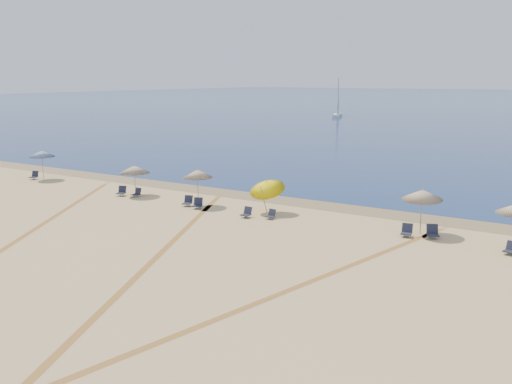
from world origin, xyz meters
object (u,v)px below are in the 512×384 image
umbrella_1 (134,169)px  chair_0 (34,176)px  chair_1 (122,191)px  chair_9 (511,249)px  chair_7 (407,231)px  umbrella_0 (42,154)px  chair_5 (247,213)px  chair_6 (271,215)px  umbrella_4 (422,195)px  chair_8 (433,232)px  umbrella_3 (267,186)px  umbrella_2 (198,174)px  chair_4 (198,204)px  chair_2 (137,193)px  chair_3 (188,201)px  sailboat_0 (338,105)px

umbrella_1 → chair_0: (-12.10, 0.35, -1.65)m
chair_1 → chair_9: bearing=-20.5°
chair_7 → chair_0: bearing=170.6°
umbrella_0 → umbrella_1: bearing=-3.8°
chair_5 → umbrella_1: bearing=174.3°
umbrella_1 → chair_0: 12.21m
umbrella_0 → chair_0: size_ratio=3.11×
chair_6 → chair_5: bearing=-156.8°
umbrella_0 → umbrella_4: umbrella_4 is taller
chair_5 → chair_7: bearing=7.1°
chair_7 → chair_8: size_ratio=0.84×
umbrella_3 → chair_1: bearing=-175.2°
umbrella_2 → chair_4: bearing=-55.4°
umbrella_3 → chair_2: (-10.64, -0.70, -1.49)m
umbrella_3 → chair_0: umbrella_3 is taller
chair_3 → chair_2: bearing=160.3°
chair_2 → chair_9: bearing=1.4°
chair_6 → chair_9: chair_9 is taller
chair_3 → umbrella_3: bearing=-4.9°
chair_4 → chair_9: chair_4 is taller
umbrella_2 → chair_8: bearing=1.4°
umbrella_4 → chair_4: (-14.41, -1.62, -1.93)m
umbrella_0 → chair_7: size_ratio=3.37×
chair_3 → chair_6: bearing=-16.4°
chair_1 → umbrella_3: bearing=-15.5°
umbrella_3 → chair_5: bearing=-106.4°
chair_0 → umbrella_2: bearing=-19.4°
umbrella_1 → chair_2: 1.77m
chair_0 → chair_8: (33.83, -0.19, 0.02)m
chair_2 → chair_7: chair_7 is taller
umbrella_4 → chair_0: umbrella_4 is taller
umbrella_0 → chair_7: bearing=-1.8°
chair_0 → chair_6: (24.19, -1.14, -0.05)m
chair_8 → chair_1: bearing=157.7°
chair_2 → chair_3: 5.03m
umbrella_4 → chair_9: (4.83, -1.39, -1.96)m
chair_0 → chair_7: size_ratio=1.09×
sailboat_0 → chair_0: bearing=-100.3°
umbrella_3 → chair_8: (10.63, -0.20, -1.45)m
chair_6 → chair_3: bearing=-175.9°
chair_6 → chair_8: chair_8 is taller
chair_1 → chair_4: 7.32m
umbrella_4 → chair_4: umbrella_4 is taller
umbrella_4 → chair_3: (-15.44, -1.38, -1.94)m
umbrella_0 → sailboat_0: sailboat_0 is taller
umbrella_4 → chair_0: size_ratio=3.15×
chair_9 → chair_6: bearing=-164.7°
umbrella_4 → sailboat_0: 93.88m
chair_1 → chair_4: size_ratio=0.98×
chair_4 → chair_5: size_ratio=1.33×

